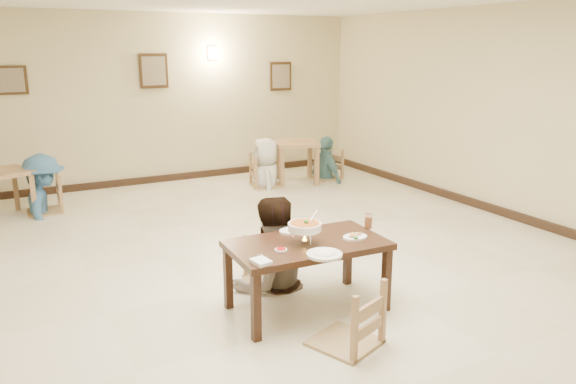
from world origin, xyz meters
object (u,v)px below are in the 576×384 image
main_table (307,250)px  drink_glass (368,222)px  bg_chair_lr (42,178)px  bg_diner_d (327,136)px  chair_near (346,284)px  bg_chair_rr (326,151)px  bg_diner_b (39,154)px  bg_diner_c (266,138)px  bg_chair_rl (266,156)px  chair_far (265,243)px  main_diner (270,197)px  curry_warmer (305,227)px  bg_table_right (296,149)px  bg_table_left (2,180)px

main_table → drink_glass: 0.75m
bg_chair_lr → bg_diner_d: size_ratio=0.65×
chair_near → bg_chair_rr: size_ratio=1.02×
bg_diner_b → bg_diner_c: 3.65m
bg_chair_rl → bg_diner_b: 3.67m
chair_far → main_table: bearing=-70.5°
bg_chair_lr → chair_far: bearing=25.4°
chair_near → bg_chair_rl: 5.57m
main_diner → bg_diner_b: main_diner is taller
curry_warmer → bg_chair_rl: bg_chair_rl is taller
chair_far → curry_warmer: 0.87m
bg_diner_c → chair_near: bearing=-1.9°
bg_table_right → bg_chair_rl: bg_chair_rl is taller
main_diner → bg_chair_rr: size_ratio=1.80×
chair_near → bg_chair_rr: bearing=-141.7°
bg_chair_rr → main_diner: bearing=-46.3°
chair_far → main_diner: main_diner is taller
bg_chair_lr → bg_diner_c: size_ratio=0.61×
bg_diner_d → bg_diner_c: bearing=87.9°
bg_table_right → bg_chair_rr: bg_chair_rr is taller
chair_far → bg_chair_rr: bg_chair_rr is taller
main_diner → bg_chair_rl: (1.82, 3.88, -0.40)m
bg_table_right → bg_diner_b: bearing=179.3°
curry_warmer → bg_table_left: bearing=117.0°
bg_chair_lr → bg_diner_b: bearing=180.0°
drink_glass → bg_table_left: (-3.13, 4.52, -0.17)m
chair_near → bg_table_right: chair_near is taller
main_table → bg_diner_d: bg_diner_d is taller
curry_warmer → bg_chair_lr: 5.02m
curry_warmer → bg_diner_d: size_ratio=0.21×
bg_chair_rl → main_diner: bearing=167.3°
bg_chair_lr → bg_chair_rl: bearing=89.6°
main_table → drink_glass: (0.73, 0.07, 0.15)m
bg_chair_lr → bg_diner_d: bg_diner_d is taller
main_table → bg_chair_lr: 5.00m
main_table → chair_far: bearing=98.7°
curry_warmer → bg_chair_rr: 5.51m
bg_table_left → drink_glass: bearing=-55.3°
bg_diner_c → bg_diner_d: 1.24m
chair_near → bg_diner_d: 6.08m
drink_glass → bg_table_left: bearing=124.7°
main_table → bg_diner_c: size_ratio=0.85×
main_table → main_diner: bearing=96.0°
chair_far → bg_table_right: 4.57m
bg_table_right → bg_diner_d: (0.62, -0.03, 0.19)m
bg_chair_rl → bg_diner_d: bearing=-78.4°
bg_chair_rr → bg_diner_b: (-4.89, 0.08, 0.36)m
curry_warmer → drink_glass: curry_warmer is taller
bg_chair_rr → bg_diner_c: size_ratio=0.61×
bg_table_left → bg_chair_rr: bearing=-0.5°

